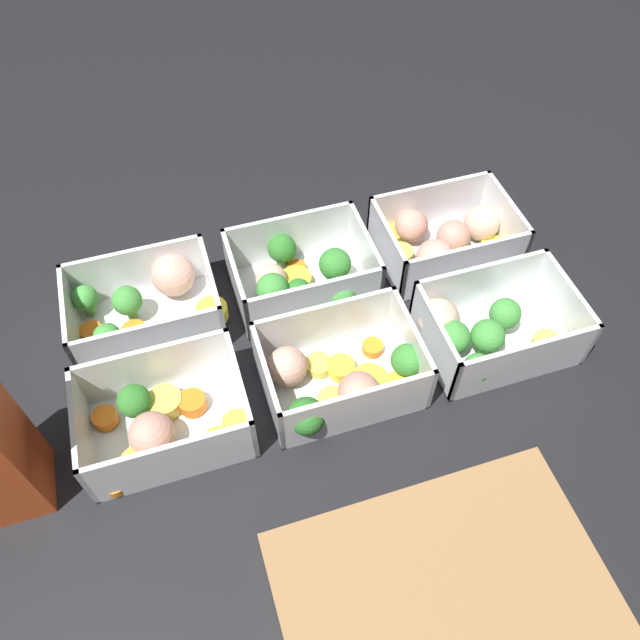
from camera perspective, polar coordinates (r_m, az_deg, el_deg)
ground_plane at (r=0.71m, az=0.00°, el=-1.16°), size 4.00×4.00×0.00m
container_near_left at (r=0.78m, az=11.32°, el=7.23°), size 0.17×0.12×0.07m
container_near_center at (r=0.73m, az=-1.63°, el=3.95°), size 0.16×0.13×0.07m
container_near_right at (r=0.73m, az=-15.50°, el=1.36°), size 0.17×0.13×0.07m
container_far_left at (r=0.70m, az=14.63°, el=-0.84°), size 0.17×0.12×0.07m
container_far_center at (r=0.65m, az=1.87°, el=-5.31°), size 0.17×0.12×0.07m
container_far_right at (r=0.64m, az=-14.29°, el=-9.04°), size 0.17×0.12×0.07m
cutting_board at (r=0.59m, az=11.08°, el=-22.96°), size 0.28×0.18×0.02m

